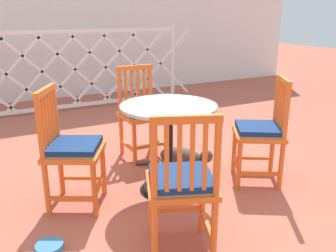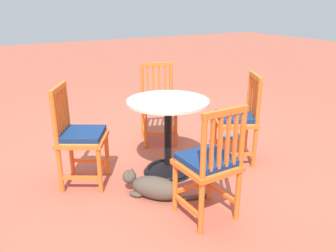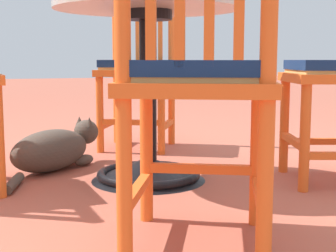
% 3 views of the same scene
% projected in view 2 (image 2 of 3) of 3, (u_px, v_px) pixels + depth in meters
% --- Properties ---
extents(ground_plane, '(24.00, 24.00, 0.00)m').
position_uv_depth(ground_plane, '(171.00, 166.00, 3.46)').
color(ground_plane, '#AD5642').
extents(cafe_table, '(0.76, 0.76, 0.73)m').
position_uv_depth(cafe_table, '(168.00, 145.00, 3.26)').
color(cafe_table, black).
rests_on(cafe_table, ground_plane).
extents(orange_chair_at_corner, '(0.41, 0.41, 0.91)m').
position_uv_depth(orange_chair_at_corner, '(209.00, 164.00, 2.51)').
color(orange_chair_at_corner, orange).
rests_on(orange_chair_at_corner, ground_plane).
extents(orange_chair_near_fence, '(0.54, 0.54, 0.91)m').
position_uv_depth(orange_chair_near_fence, '(237.00, 120.00, 3.46)').
color(orange_chair_near_fence, orange).
rests_on(orange_chair_near_fence, ground_plane).
extents(orange_chair_tucked_in, '(0.52, 0.52, 0.91)m').
position_uv_depth(orange_chair_tucked_in, '(158.00, 105.00, 3.94)').
color(orange_chair_tucked_in, orange).
rests_on(orange_chair_tucked_in, ground_plane).
extents(orange_chair_by_planter, '(0.55, 0.55, 0.91)m').
position_uv_depth(orange_chair_by_planter, '(80.00, 137.00, 3.00)').
color(orange_chair_by_planter, orange).
rests_on(orange_chair_by_planter, ground_plane).
extents(tabby_cat, '(0.59, 0.50, 0.23)m').
position_uv_depth(tabby_cat, '(152.00, 187.00, 2.89)').
color(tabby_cat, '#4C4238').
rests_on(tabby_cat, ground_plane).
extents(pet_water_bowl, '(0.17, 0.17, 0.05)m').
position_uv_depth(pet_water_bowl, '(226.00, 137.00, 4.14)').
color(pet_water_bowl, teal).
rests_on(pet_water_bowl, ground_plane).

